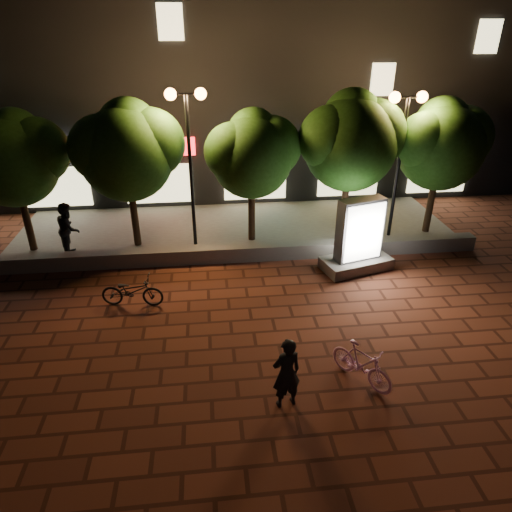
{
  "coord_description": "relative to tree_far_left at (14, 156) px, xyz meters",
  "views": [
    {
      "loc": [
        -0.97,
        -9.33,
        7.03
      ],
      "look_at": [
        0.22,
        1.5,
        1.4
      ],
      "focal_mm": 32.02,
      "sensor_mm": 36.0,
      "label": 1
    }
  ],
  "objects": [
    {
      "name": "ground",
      "position": [
        6.95,
        -5.46,
        -3.29
      ],
      "size": [
        80.0,
        80.0,
        0.0
      ],
      "primitive_type": "plane",
      "color": "#5D2B1D",
      "rests_on": "ground"
    },
    {
      "name": "retaining_wall",
      "position": [
        6.95,
        -1.46,
        -3.04
      ],
      "size": [
        16.0,
        0.45,
        0.5
      ],
      "primitive_type": "cube",
      "color": "slate",
      "rests_on": "ground"
    },
    {
      "name": "sidewalk",
      "position": [
        6.95,
        1.04,
        -3.25
      ],
      "size": [
        16.0,
        5.0,
        0.08
      ],
      "primitive_type": "cube",
      "color": "slate",
      "rests_on": "ground"
    },
    {
      "name": "building_block",
      "position": [
        6.94,
        7.53,
        1.7
      ],
      "size": [
        28.0,
        8.12,
        11.3
      ],
      "color": "black",
      "rests_on": "ground"
    },
    {
      "name": "tree_far_left",
      "position": [
        0.0,
        0.0,
        0.0
      ],
      "size": [
        3.36,
        2.8,
        4.63
      ],
      "color": "#322113",
      "rests_on": "sidewalk"
    },
    {
      "name": "tree_left",
      "position": [
        3.5,
        0.0,
        0.15
      ],
      "size": [
        3.6,
        3.0,
        4.89
      ],
      "color": "#322113",
      "rests_on": "sidewalk"
    },
    {
      "name": "tree_mid",
      "position": [
        7.5,
        -0.0,
        -0.08
      ],
      "size": [
        3.24,
        2.7,
        4.5
      ],
      "color": "#322113",
      "rests_on": "sidewalk"
    },
    {
      "name": "tree_right",
      "position": [
        10.8,
        0.0,
        0.27
      ],
      "size": [
        3.72,
        3.1,
        5.07
      ],
      "color": "#322113",
      "rests_on": "sidewalk"
    },
    {
      "name": "tree_far_right",
      "position": [
        14.0,
        0.0,
        0.08
      ],
      "size": [
        3.48,
        2.9,
        4.76
      ],
      "color": "#322113",
      "rests_on": "sidewalk"
    },
    {
      "name": "street_lamp_left",
      "position": [
        5.45,
        -0.26,
        0.74
      ],
      "size": [
        1.26,
        0.36,
        5.18
      ],
      "color": "black",
      "rests_on": "sidewalk"
    },
    {
      "name": "street_lamp_right",
      "position": [
        12.45,
        -0.26,
        0.6
      ],
      "size": [
        1.26,
        0.36,
        4.98
      ],
      "color": "black",
      "rests_on": "sidewalk"
    },
    {
      "name": "ad_kiosk",
      "position": [
        10.53,
        -2.45,
        -2.35
      ],
      "size": [
        2.37,
        1.62,
        2.34
      ],
      "color": "slate",
      "rests_on": "ground"
    },
    {
      "name": "scooter_pink",
      "position": [
        9.08,
        -7.45,
        -2.82
      ],
      "size": [
        1.26,
        1.53,
        0.94
      ],
      "primitive_type": "imported",
      "rotation": [
        0.0,
        0.0,
        0.62
      ],
      "color": "#EC9CD4",
      "rests_on": "ground"
    },
    {
      "name": "rider",
      "position": [
        7.34,
        -7.94,
        -2.47
      ],
      "size": [
        0.67,
        0.52,
        1.64
      ],
      "primitive_type": "imported",
      "rotation": [
        0.0,
        0.0,
        3.38
      ],
      "color": "black",
      "rests_on": "ground"
    },
    {
      "name": "scooter_parked",
      "position": [
        3.77,
        -3.83,
        -2.84
      ],
      "size": [
        1.78,
        0.83,
        0.9
      ],
      "primitive_type": "imported",
      "rotation": [
        0.0,
        0.0,
        1.43
      ],
      "color": "black",
      "rests_on": "ground"
    },
    {
      "name": "pedestrian",
      "position": [
        1.37,
        -0.52,
        -2.32
      ],
      "size": [
        0.81,
        0.97,
        1.78
      ],
      "primitive_type": "imported",
      "rotation": [
        0.0,
        0.0,
        1.73
      ],
      "color": "black",
      "rests_on": "sidewalk"
    }
  ]
}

